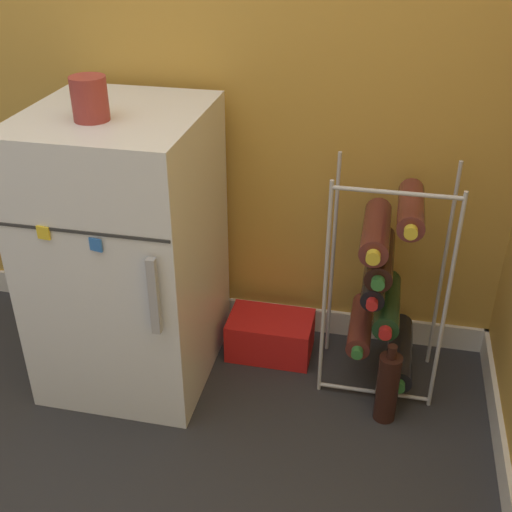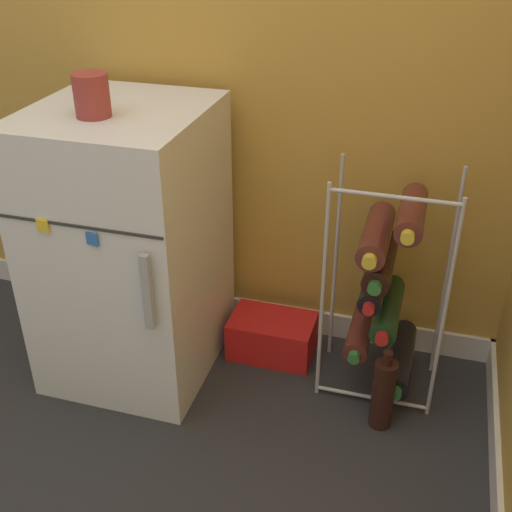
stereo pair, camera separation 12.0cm
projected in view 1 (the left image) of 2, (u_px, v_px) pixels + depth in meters
The scene contains 6 objects.
ground_plane at pixel (177, 433), 1.88m from camera, with size 14.00×14.00×0.00m, color #28282B.
mini_fridge at pixel (128, 251), 1.95m from camera, with size 0.49×0.56×0.86m.
wine_rack at pixel (385, 283), 1.92m from camera, with size 0.35×0.33×0.72m.
soda_box at pixel (270, 335), 2.18m from camera, with size 0.28×0.18×0.14m.
fridge_top_cup at pixel (90, 99), 1.64m from camera, with size 0.09×0.09×0.11m.
loose_bottle_floor at pixel (387, 387), 1.88m from camera, with size 0.07×0.07×0.27m.
Camera 1 is at (0.51, -1.29, 1.39)m, focal length 45.00 mm.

